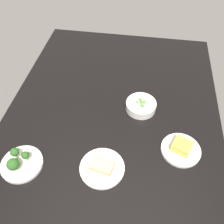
{
  "coord_description": "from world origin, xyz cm",
  "views": [
    {
      "loc": [
        -76.22,
        -11.97,
        94.44
      ],
      "look_at": [
        0.0,
        0.0,
        6.0
      ],
      "focal_mm": 38.89,
      "sensor_mm": 36.0,
      "label": 1
    }
  ],
  "objects_px": {
    "plate_sandwich": "(102,167)",
    "plate_broccoli": "(20,163)",
    "plate_cheese": "(181,149)",
    "bowl_peas": "(141,105)"
  },
  "relations": [
    {
      "from": "bowl_peas",
      "to": "plate_sandwich",
      "type": "bearing_deg",
      "value": 159.92
    },
    {
      "from": "plate_sandwich",
      "to": "plate_broccoli",
      "type": "bearing_deg",
      "value": 96.32
    },
    {
      "from": "plate_cheese",
      "to": "plate_broccoli",
      "type": "xyz_separation_m",
      "value": [
        -0.17,
        0.65,
        0.01
      ]
    },
    {
      "from": "plate_sandwich",
      "to": "bowl_peas",
      "type": "relative_size",
      "value": 1.23
    },
    {
      "from": "bowl_peas",
      "to": "plate_cheese",
      "type": "bearing_deg",
      "value": -139.0
    },
    {
      "from": "plate_sandwich",
      "to": "plate_broccoli",
      "type": "xyz_separation_m",
      "value": [
        -0.04,
        0.33,
        0.01
      ]
    },
    {
      "from": "plate_cheese",
      "to": "plate_sandwich",
      "type": "distance_m",
      "value": 0.35
    },
    {
      "from": "plate_cheese",
      "to": "plate_broccoli",
      "type": "bearing_deg",
      "value": 104.88
    },
    {
      "from": "bowl_peas",
      "to": "plate_broccoli",
      "type": "bearing_deg",
      "value": 130.27
    },
    {
      "from": "plate_cheese",
      "to": "plate_broccoli",
      "type": "height_order",
      "value": "plate_broccoli"
    }
  ]
}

